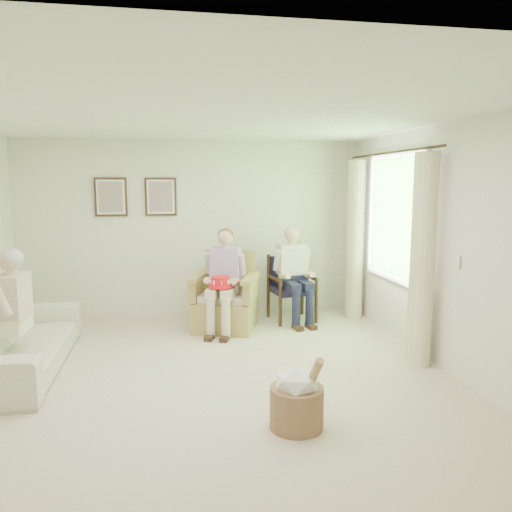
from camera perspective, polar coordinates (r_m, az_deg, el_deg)
name	(u,v)px	position (r m, az deg, el deg)	size (l,w,h in m)	color
floor	(209,386)	(5.10, -5.36, -14.53)	(5.50, 5.50, 0.00)	beige
back_wall	(192,229)	(7.48, -7.27, 3.08)	(5.00, 0.04, 2.60)	silver
front_wall	(261,351)	(2.09, 0.60, -10.75)	(5.00, 0.04, 2.60)	silver
right_wall	(449,249)	(5.54, 21.17, 0.73)	(0.04, 5.50, 2.60)	silver
ceiling	(205,114)	(4.74, -5.81, 15.82)	(5.00, 5.50, 0.02)	white
window	(395,214)	(6.54, 15.59, 4.59)	(0.13, 2.50, 1.63)	#2D6B23
curtain_left	(422,261)	(5.66, 18.47, -0.51)	(0.34, 0.34, 2.30)	beige
curtain_right	(355,240)	(7.42, 11.26, 1.78)	(0.34, 0.34, 2.30)	beige
framed_print_left	(111,197)	(7.44, -16.26, 6.49)	(0.45, 0.05, 0.55)	#382114
framed_print_right	(161,197)	(7.40, -10.83, 6.67)	(0.45, 0.05, 0.55)	#382114
wicker_armchair	(225,304)	(6.87, -3.59, -5.55)	(0.82, 0.81, 1.04)	tan
wood_armchair	(291,285)	(7.30, 3.97, -3.34)	(0.59, 0.56, 0.91)	black
sofa	(19,340)	(5.94, -25.43, -8.62)	(0.89, 2.26, 0.66)	beige
person_wicker	(226,273)	(6.64, -3.49, -1.98)	(0.40, 0.63, 1.35)	beige
person_dark	(293,268)	(7.11, 4.29, -1.40)	(0.40, 0.63, 1.34)	#171733
person_sofa	(8,307)	(5.57, -26.46, -5.28)	(0.42, 0.62, 1.30)	beige
red_hat	(221,283)	(6.46, -4.08, -3.07)	(0.31, 0.31, 0.14)	red
hatbox	(297,398)	(4.22, 4.69, -15.85)	(0.47, 0.47, 0.65)	tan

